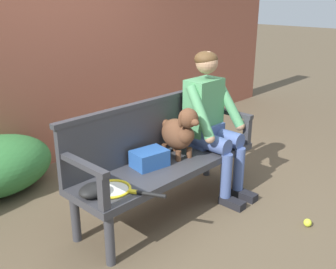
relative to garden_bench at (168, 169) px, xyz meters
The scene contains 12 objects.
ground_plane 0.41m from the garden_bench, ahead, with size 40.00×40.00×0.00m, color brown.
brick_garden_fence 1.91m from the garden_bench, 90.00° to the left, with size 8.00×0.30×2.10m, color #9E5642.
garden_bench is the anchor object (origin of this frame).
bench_backrest 0.39m from the garden_bench, 90.00° to the left, with size 1.81×0.06×0.50m.
bench_armrest_left_end 0.89m from the garden_bench, behind, with size 0.06×0.54×0.28m.
bench_armrest_right_end 0.89m from the garden_bench, ahead, with size 0.06×0.54×0.28m.
person_seated 0.64m from the garden_bench, ahead, with size 0.56×0.67×1.33m.
dog_on_bench 0.33m from the garden_bench, ahead, with size 0.27×0.47×0.46m.
tennis_racket 0.64m from the garden_bench, behind, with size 0.39×0.57×0.03m.
baseball_glove 0.79m from the garden_bench, behind, with size 0.22×0.17×0.09m, color black.
sports_bag 0.21m from the garden_bench, 160.87° to the left, with size 0.28×0.20×0.14m, color #2856A3.
tennis_ball 1.23m from the garden_bench, 58.70° to the right, with size 0.07×0.07×0.07m, color #CCDB33.
Camera 1 is at (-2.20, -2.09, 1.81)m, focal length 41.91 mm.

